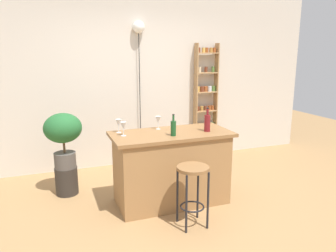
{
  "coord_description": "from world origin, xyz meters",
  "views": [
    {
      "loc": [
        -1.36,
        -3.24,
        1.85
      ],
      "look_at": [
        0.05,
        0.55,
        0.92
      ],
      "focal_mm": 34.93,
      "sensor_mm": 36.0,
      "label": 1
    }
  ],
  "objects_px": {
    "plant_stool": "(67,181)",
    "bottle_soda_blue": "(207,123)",
    "wine_glass_right": "(123,126)",
    "pendant_globe_light": "(139,30)",
    "wine_glass_left": "(158,120)",
    "spice_shelf": "(206,101)",
    "bottle_sauce_amber": "(173,128)",
    "wine_glass_center": "(118,123)",
    "bar_stool": "(193,182)",
    "potted_plant": "(63,133)"
  },
  "relations": [
    {
      "from": "plant_stool",
      "to": "bottle_soda_blue",
      "type": "xyz_separation_m",
      "value": [
        1.64,
        -0.79,
        0.82
      ]
    },
    {
      "from": "wine_glass_right",
      "to": "pendant_globe_light",
      "type": "relative_size",
      "value": 0.07
    },
    {
      "from": "plant_stool",
      "to": "bottle_soda_blue",
      "type": "bearing_deg",
      "value": -25.87
    },
    {
      "from": "wine_glass_left",
      "to": "wine_glass_right",
      "type": "relative_size",
      "value": 1.0
    },
    {
      "from": "spice_shelf",
      "to": "wine_glass_right",
      "type": "relative_size",
      "value": 12.05
    },
    {
      "from": "bottle_sauce_amber",
      "to": "wine_glass_center",
      "type": "relative_size",
      "value": 1.55
    },
    {
      "from": "bottle_soda_blue",
      "to": "wine_glass_left",
      "type": "xyz_separation_m",
      "value": [
        -0.52,
        0.32,
        0.01
      ]
    },
    {
      "from": "wine_glass_center",
      "to": "wine_glass_right",
      "type": "bearing_deg",
      "value": -83.15
    },
    {
      "from": "bottle_soda_blue",
      "to": "spice_shelf",
      "type": "bearing_deg",
      "value": 63.82
    },
    {
      "from": "plant_stool",
      "to": "bottle_sauce_amber",
      "type": "height_order",
      "value": "bottle_sauce_amber"
    },
    {
      "from": "bottle_soda_blue",
      "to": "pendant_globe_light",
      "type": "xyz_separation_m",
      "value": [
        -0.38,
        1.63,
        1.16
      ]
    },
    {
      "from": "bar_stool",
      "to": "wine_glass_right",
      "type": "distance_m",
      "value": 1.01
    },
    {
      "from": "spice_shelf",
      "to": "bottle_soda_blue",
      "type": "distance_m",
      "value": 1.79
    },
    {
      "from": "bottle_sauce_amber",
      "to": "pendant_globe_light",
      "type": "distance_m",
      "value": 2.06
    },
    {
      "from": "plant_stool",
      "to": "pendant_globe_light",
      "type": "bearing_deg",
      "value": 33.92
    },
    {
      "from": "plant_stool",
      "to": "wine_glass_center",
      "type": "height_order",
      "value": "wine_glass_center"
    },
    {
      "from": "plant_stool",
      "to": "potted_plant",
      "type": "bearing_deg",
      "value": 0.0
    },
    {
      "from": "wine_glass_center",
      "to": "pendant_globe_light",
      "type": "bearing_deg",
      "value": 64.37
    },
    {
      "from": "plant_stool",
      "to": "wine_glass_center",
      "type": "distance_m",
      "value": 1.14
    },
    {
      "from": "bar_stool",
      "to": "wine_glass_center",
      "type": "relative_size",
      "value": 4.08
    },
    {
      "from": "spice_shelf",
      "to": "wine_glass_right",
      "type": "height_order",
      "value": "spice_shelf"
    },
    {
      "from": "spice_shelf",
      "to": "potted_plant",
      "type": "bearing_deg",
      "value": -161.49
    },
    {
      "from": "wine_glass_left",
      "to": "pendant_globe_light",
      "type": "relative_size",
      "value": 0.07
    },
    {
      "from": "bar_stool",
      "to": "pendant_globe_light",
      "type": "distance_m",
      "value": 2.71
    },
    {
      "from": "pendant_globe_light",
      "to": "wine_glass_right",
      "type": "bearing_deg",
      "value": -112.37
    },
    {
      "from": "wine_glass_left",
      "to": "pendant_globe_light",
      "type": "distance_m",
      "value": 1.75
    },
    {
      "from": "wine_glass_right",
      "to": "spice_shelf",
      "type": "bearing_deg",
      "value": 39.32
    },
    {
      "from": "wine_glass_center",
      "to": "pendant_globe_light",
      "type": "distance_m",
      "value": 1.86
    },
    {
      "from": "spice_shelf",
      "to": "plant_stool",
      "type": "relative_size",
      "value": 5.43
    },
    {
      "from": "spice_shelf",
      "to": "plant_stool",
      "type": "xyz_separation_m",
      "value": [
        -2.42,
        -0.81,
        -0.81
      ]
    },
    {
      "from": "spice_shelf",
      "to": "bottle_sauce_amber",
      "type": "relative_size",
      "value": 7.79
    },
    {
      "from": "bottle_sauce_amber",
      "to": "wine_glass_right",
      "type": "height_order",
      "value": "bottle_sauce_amber"
    },
    {
      "from": "potted_plant",
      "to": "wine_glass_right",
      "type": "bearing_deg",
      "value": -45.71
    },
    {
      "from": "potted_plant",
      "to": "bottle_sauce_amber",
      "type": "bearing_deg",
      "value": -35.8
    },
    {
      "from": "wine_glass_center",
      "to": "pendant_globe_light",
      "type": "xyz_separation_m",
      "value": [
        0.64,
        1.32,
        1.15
      ]
    },
    {
      "from": "pendant_globe_light",
      "to": "spice_shelf",
      "type": "bearing_deg",
      "value": -1.49
    },
    {
      "from": "bar_stool",
      "to": "bottle_sauce_amber",
      "type": "bearing_deg",
      "value": 95.18
    },
    {
      "from": "bar_stool",
      "to": "potted_plant",
      "type": "xyz_separation_m",
      "value": [
        -1.22,
        1.31,
        0.32
      ]
    },
    {
      "from": "bar_stool",
      "to": "potted_plant",
      "type": "height_order",
      "value": "potted_plant"
    },
    {
      "from": "wine_glass_right",
      "to": "bar_stool",
      "type": "bearing_deg",
      "value": -48.45
    },
    {
      "from": "plant_stool",
      "to": "bottle_sauce_amber",
      "type": "distance_m",
      "value": 1.66
    },
    {
      "from": "spice_shelf",
      "to": "bottle_sauce_amber",
      "type": "distance_m",
      "value": 2.08
    },
    {
      "from": "bottle_sauce_amber",
      "to": "wine_glass_center",
      "type": "distance_m",
      "value": 0.67
    },
    {
      "from": "potted_plant",
      "to": "bottle_soda_blue",
      "type": "xyz_separation_m",
      "value": [
        1.64,
        -0.79,
        0.18
      ]
    },
    {
      "from": "potted_plant",
      "to": "spice_shelf",
      "type": "bearing_deg",
      "value": 18.51
    },
    {
      "from": "potted_plant",
      "to": "plant_stool",
      "type": "bearing_deg",
      "value": 0.0
    },
    {
      "from": "bottle_soda_blue",
      "to": "pendant_globe_light",
      "type": "height_order",
      "value": "pendant_globe_light"
    },
    {
      "from": "plant_stool",
      "to": "wine_glass_right",
      "type": "xyz_separation_m",
      "value": [
        0.64,
        -0.65,
        0.83
      ]
    },
    {
      "from": "bar_stool",
      "to": "bottle_soda_blue",
      "type": "height_order",
      "value": "bottle_soda_blue"
    },
    {
      "from": "bottle_soda_blue",
      "to": "potted_plant",
      "type": "bearing_deg",
      "value": 154.13
    }
  ]
}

